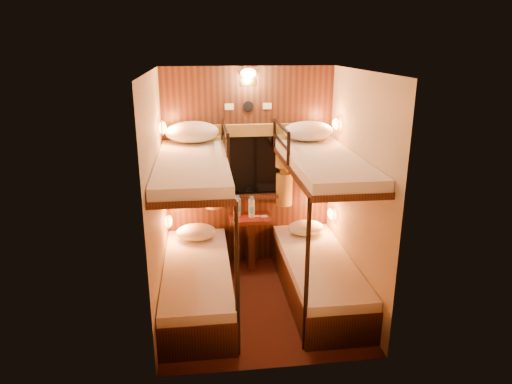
{
  "coord_description": "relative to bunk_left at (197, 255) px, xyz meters",
  "views": [
    {
      "loc": [
        -0.56,
        -4.24,
        2.64
      ],
      "look_at": [
        -0.02,
        0.15,
        1.19
      ],
      "focal_mm": 32.0,
      "sensor_mm": 36.0,
      "label": 1
    }
  ],
  "objects": [
    {
      "name": "bottle_right",
      "position": [
        0.66,
        0.77,
        0.21
      ],
      "size": [
        0.08,
        0.08,
        0.27
      ],
      "rotation": [
        0.0,
        0.0,
        -0.35
      ],
      "color": "#99BFE5",
      "rests_on": "table"
    },
    {
      "name": "table",
      "position": [
        0.65,
        0.78,
        -0.14
      ],
      "size": [
        0.5,
        0.34,
        0.66
      ],
      "color": "#5F2015",
      "rests_on": "floor"
    },
    {
      "name": "sachet_a",
      "position": [
        0.81,
        0.78,
        0.09
      ],
      "size": [
        0.1,
        0.09,
        0.01
      ],
      "primitive_type": "cube",
      "rotation": [
        0.0,
        0.0,
        0.39
      ],
      "color": "silver",
      "rests_on": "table"
    },
    {
      "name": "bunk_left",
      "position": [
        0.0,
        0.0,
        0.0
      ],
      "size": [
        0.72,
        1.9,
        1.82
      ],
      "color": "black",
      "rests_on": "floor"
    },
    {
      "name": "wall_back",
      "position": [
        0.65,
        0.98,
        0.64
      ],
      "size": [
        2.4,
        0.0,
        2.4
      ],
      "primitive_type": "plane",
      "rotation": [
        1.57,
        0.0,
        0.0
      ],
      "color": "#C6B293",
      "rests_on": "floor"
    },
    {
      "name": "curtains",
      "position": [
        0.65,
        0.9,
        0.71
      ],
      "size": [
        1.1,
        0.22,
        1.0
      ],
      "color": "olive",
      "rests_on": "back_panel"
    },
    {
      "name": "wall_front",
      "position": [
        0.65,
        -1.12,
        0.64
      ],
      "size": [
        2.4,
        0.0,
        2.4
      ],
      "primitive_type": "plane",
      "rotation": [
        -1.57,
        0.0,
        0.0
      ],
      "color": "#C6B293",
      "rests_on": "floor"
    },
    {
      "name": "pillow_upper_left",
      "position": [
        -0.0,
        0.74,
        1.15
      ],
      "size": [
        0.6,
        0.43,
        0.23
      ],
      "primitive_type": "ellipsoid",
      "color": "silver",
      "rests_on": "bunk_left"
    },
    {
      "name": "pillow_upper_right",
      "position": [
        1.3,
        0.68,
        1.14
      ],
      "size": [
        0.56,
        0.4,
        0.22
      ],
      "primitive_type": "ellipsoid",
      "color": "silver",
      "rests_on": "bunk_right"
    },
    {
      "name": "bunk_right",
      "position": [
        1.3,
        0.0,
        0.0
      ],
      "size": [
        0.72,
        1.9,
        1.82
      ],
      "color": "black",
      "rests_on": "floor"
    },
    {
      "name": "sachet_b",
      "position": [
        0.72,
        0.79,
        0.09
      ],
      "size": [
        0.07,
        0.05,
        0.01
      ],
      "primitive_type": "cube",
      "rotation": [
        0.0,
        0.0,
        0.01
      ],
      "color": "silver",
      "rests_on": "table"
    },
    {
      "name": "back_panel",
      "position": [
        0.65,
        0.97,
        0.64
      ],
      "size": [
        2.0,
        0.03,
        2.4
      ],
      "primitive_type": "cube",
      "color": "black",
      "rests_on": "floor"
    },
    {
      "name": "ceiling",
      "position": [
        0.65,
        -0.07,
        1.84
      ],
      "size": [
        2.1,
        2.1,
        0.0
      ],
      "primitive_type": "plane",
      "rotation": [
        3.14,
        0.0,
        0.0
      ],
      "color": "silver",
      "rests_on": "wall_back"
    },
    {
      "name": "pillow_lower_left",
      "position": [
        -0.0,
        0.64,
        -0.01
      ],
      "size": [
        0.47,
        0.33,
        0.18
      ],
      "primitive_type": "ellipsoid",
      "color": "silver",
      "rests_on": "bunk_left"
    },
    {
      "name": "floor",
      "position": [
        0.65,
        -0.07,
        -0.56
      ],
      "size": [
        2.1,
        2.1,
        0.0
      ],
      "primitive_type": "plane",
      "color": "#33150E",
      "rests_on": "ground"
    },
    {
      "name": "bottle_left",
      "position": [
        0.5,
        0.83,
        0.2
      ],
      "size": [
        0.08,
        0.08,
        0.26
      ],
      "rotation": [
        0.0,
        0.0,
        -0.15
      ],
      "color": "#99BFE5",
      "rests_on": "table"
    },
    {
      "name": "back_fixtures",
      "position": [
        0.65,
        0.93,
        1.69
      ],
      "size": [
        0.54,
        0.09,
        0.48
      ],
      "color": "black",
      "rests_on": "back_panel"
    },
    {
      "name": "window",
      "position": [
        0.65,
        0.94,
        0.62
      ],
      "size": [
        1.0,
        0.12,
        0.79
      ],
      "color": "black",
      "rests_on": "back_panel"
    },
    {
      "name": "wall_right",
      "position": [
        1.65,
        -0.07,
        0.64
      ],
      "size": [
        0.0,
        2.4,
        2.4
      ],
      "primitive_type": "plane",
      "rotation": [
        1.57,
        0.0,
        -1.57
      ],
      "color": "#C6B293",
      "rests_on": "floor"
    },
    {
      "name": "wall_left",
      "position": [
        -0.35,
        -0.07,
        0.64
      ],
      "size": [
        0.0,
        2.4,
        2.4
      ],
      "primitive_type": "plane",
      "rotation": [
        1.57,
        0.0,
        1.57
      ],
      "color": "#C6B293",
      "rests_on": "floor"
    },
    {
      "name": "pillow_lower_right",
      "position": [
        1.3,
        0.63,
        -0.02
      ],
      "size": [
        0.43,
        0.31,
        0.17
      ],
      "primitive_type": "ellipsoid",
      "color": "silver",
      "rests_on": "bunk_right"
    },
    {
      "name": "reading_lamps",
      "position": [
        0.65,
        0.63,
        0.68
      ],
      "size": [
        2.0,
        0.2,
        1.25
      ],
      "color": "orange",
      "rests_on": "wall_left"
    }
  ]
}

